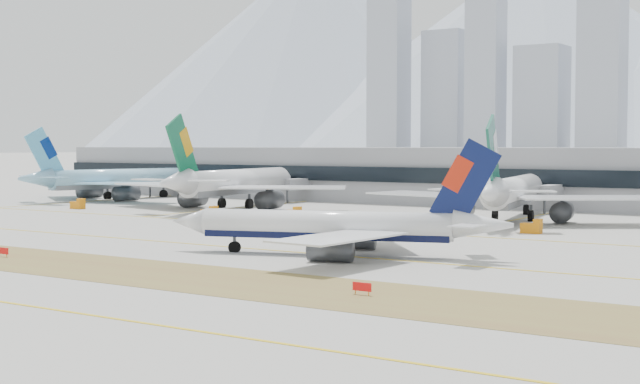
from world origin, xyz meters
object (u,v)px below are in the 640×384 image
Objects in this scene: widebody_eva at (233,184)px; widebody_cathay at (512,193)px; taxiing_airliner at (338,227)px; terminal at (495,175)px; widebody_korean at (111,180)px.

widebody_eva reaches higher than widebody_cathay.
taxiing_airliner is 122.28m from terminal.
widebody_korean is at bearing -155.33° from terminal.
widebody_korean is 0.97× the size of widebody_cathay.
widebody_cathay is at bearing -64.43° from terminal.
widebody_korean reaches higher than taxiing_airliner.
widebody_korean is 108.22m from terminal.
taxiing_airliner is 0.85× the size of widebody_korean.
widebody_eva is (-71.73, 66.10, 2.06)m from taxiing_airliner.
widebody_eva is 1.08× the size of widebody_cathay.
terminal is at bearing -49.54° from widebody_eva.
taxiing_airliner is at bearing -108.64° from widebody_korean.
terminal is (98.32, 45.17, 1.94)m from widebody_korean.
taxiing_airliner is at bearing -141.01° from widebody_eva.
widebody_korean reaches higher than terminal.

